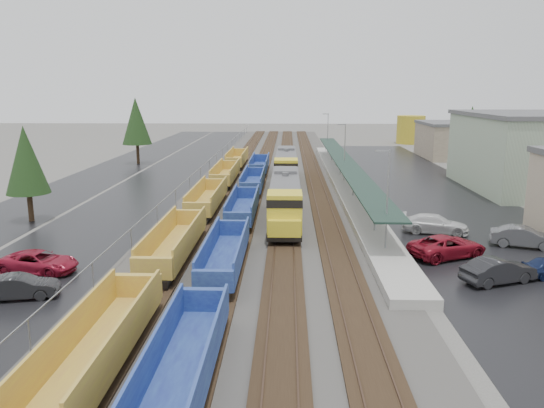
{
  "coord_description": "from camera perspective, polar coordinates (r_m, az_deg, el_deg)",
  "views": [
    {
      "loc": [
        2.26,
        -17.97,
        12.16
      ],
      "look_at": [
        0.81,
        29.16,
        2.0
      ],
      "focal_mm": 35.0,
      "sensor_mm": 36.0,
      "label": 1
    }
  ],
  "objects": [
    {
      "name": "ballast_strip",
      "position": [
        78.94,
        0.1,
        3.33
      ],
      "size": [
        20.0,
        160.0,
        0.08
      ],
      "primitive_type": "cube",
      "color": "#302D2B",
      "rests_on": "ground"
    },
    {
      "name": "trackbed",
      "position": [
        78.93,
        0.1,
        3.41
      ],
      "size": [
        14.6,
        160.0,
        0.22
      ],
      "color": "black",
      "rests_on": "ground"
    },
    {
      "name": "west_parking_lot",
      "position": [
        80.78,
        -10.62,
        3.3
      ],
      "size": [
        10.0,
        160.0,
        0.02
      ],
      "primitive_type": "cube",
      "color": "black",
      "rests_on": "ground"
    },
    {
      "name": "west_road",
      "position": [
        83.49,
        -17.35,
        3.24
      ],
      "size": [
        9.0,
        160.0,
        0.02
      ],
      "primitive_type": "cube",
      "color": "black",
      "rests_on": "ground"
    },
    {
      "name": "east_commuter_lot",
      "position": [
        71.05,
        15.37,
        1.88
      ],
      "size": [
        16.0,
        100.0,
        0.02
      ],
      "primitive_type": "cube",
      "color": "black",
      "rests_on": "ground"
    },
    {
      "name": "station_platform",
      "position": [
        69.32,
        7.74,
        2.56
      ],
      "size": [
        3.0,
        80.0,
        8.0
      ],
      "color": "#9E9B93",
      "rests_on": "ground"
    },
    {
      "name": "chainlink_fence",
      "position": [
        78.03,
        -6.95,
        4.3
      ],
      "size": [
        0.08,
        160.04,
        2.02
      ],
      "color": "gray",
      "rests_on": "ground"
    },
    {
      "name": "distant_hills",
      "position": [
        232.9,
        12.43,
        8.89
      ],
      "size": [
        301.0,
        140.0,
        25.2
      ],
      "color": "#4B5D48",
      "rests_on": "ground"
    },
    {
      "name": "tree_west_near",
      "position": [
        54.13,
        -24.96,
        4.3
      ],
      "size": [
        3.96,
        3.96,
        9.0
      ],
      "color": "#332316",
      "rests_on": "ground"
    },
    {
      "name": "tree_west_far",
      "position": [
        91.67,
        -14.41,
        8.63
      ],
      "size": [
        4.84,
        4.84,
        11.0
      ],
      "color": "#332316",
      "rests_on": "ground"
    },
    {
      "name": "tree_east",
      "position": [
        80.42,
        20.6,
        7.34
      ],
      "size": [
        4.4,
        4.4,
        10.0
      ],
      "color": "#332316",
      "rests_on": "ground"
    },
    {
      "name": "locomotive_lead",
      "position": [
        49.19,
        1.42,
        0.55
      ],
      "size": [
        2.83,
        18.63,
        4.22
      ],
      "color": "black",
      "rests_on": "ground"
    },
    {
      "name": "locomotive_trail",
      "position": [
        69.89,
        1.53,
        4.02
      ],
      "size": [
        2.83,
        18.63,
        4.22
      ],
      "color": "black",
      "rests_on": "ground"
    },
    {
      "name": "well_string_yellow",
      "position": [
        47.1,
        -8.39,
        -1.48
      ],
      "size": [
        2.62,
        94.28,
        2.32
      ],
      "color": "gold",
      "rests_on": "ground"
    },
    {
      "name": "well_string_blue",
      "position": [
        43.5,
        -3.92,
        -2.6
      ],
      "size": [
        2.45,
        86.05,
        2.17
      ],
      "color": "navy",
      "rests_on": "ground"
    },
    {
      "name": "storage_tank",
      "position": [
        127.68,
        14.69,
        7.74
      ],
      "size": [
        6.4,
        6.4,
        6.4
      ],
      "primitive_type": "cylinder",
      "color": "#B19D23",
      "rests_on": "ground"
    },
    {
      "name": "parked_car_west_b",
      "position": [
        35.13,
        -25.47,
        -8.08
      ],
      "size": [
        2.5,
        4.6,
        1.44
      ],
      "primitive_type": "imported",
      "rotation": [
        0.0,
        0.0,
        1.81
      ],
      "color": "black",
      "rests_on": "ground"
    },
    {
      "name": "parked_car_west_c",
      "position": [
        39.45,
        -23.78,
        -5.74
      ],
      "size": [
        3.35,
        5.64,
        1.47
      ],
      "primitive_type": "imported",
      "rotation": [
        0.0,
        0.0,
        1.39
      ],
      "color": "maroon",
      "rests_on": "ground"
    },
    {
      "name": "parked_car_east_a",
      "position": [
        37.18,
        23.18,
        -6.63
      ],
      "size": [
        3.44,
        5.24,
        1.63
      ],
      "primitive_type": "imported",
      "rotation": [
        0.0,
        0.0,
        1.95
      ],
      "color": "black",
      "rests_on": "ground"
    },
    {
      "name": "parked_car_east_b",
      "position": [
        41.43,
        18.35,
        -4.36
      ],
      "size": [
        4.93,
        6.52,
        1.64
      ],
      "primitive_type": "imported",
      "rotation": [
        0.0,
        0.0,
        2.0
      ],
      "color": "maroon",
      "rests_on": "ground"
    },
    {
      "name": "parked_car_east_c",
      "position": [
        47.94,
        17.15,
        -2.09
      ],
      "size": [
        3.46,
        5.96,
        1.62
      ],
      "primitive_type": "imported",
      "rotation": [
        0.0,
        0.0,
        1.35
      ],
      "color": "silver",
      "rests_on": "ground"
    },
    {
      "name": "parked_car_east_e",
      "position": [
        46.28,
        25.45,
        -3.24
      ],
      "size": [
        3.21,
        5.25,
        1.63
      ],
      "primitive_type": "imported",
      "rotation": [
        0.0,
        0.0,
        1.25
      ],
      "color": "#4E5053",
      "rests_on": "ground"
    }
  ]
}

